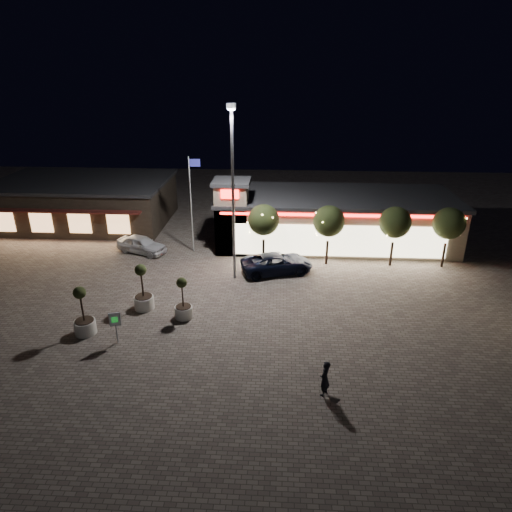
# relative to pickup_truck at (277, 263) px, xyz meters

# --- Properties ---
(ground) EXTENTS (90.00, 90.00, 0.00)m
(ground) POSITION_rel_pickup_truck_xyz_m (-5.10, -9.18, -0.75)
(ground) COLOR #73675D
(ground) RESTS_ON ground
(retail_building) EXTENTS (20.40, 8.40, 6.10)m
(retail_building) POSITION_rel_pickup_truck_xyz_m (4.40, 6.64, 1.46)
(retail_building) COLOR tan
(retail_building) RESTS_ON ground
(restaurant_building) EXTENTS (16.40, 11.00, 4.30)m
(restaurant_building) POSITION_rel_pickup_truck_xyz_m (-19.10, 10.80, 1.41)
(restaurant_building) COLOR #382D23
(restaurant_building) RESTS_ON ground
(floodlight_pole) EXTENTS (0.60, 0.40, 12.38)m
(floodlight_pole) POSITION_rel_pickup_truck_xyz_m (-3.10, -1.18, 6.27)
(floodlight_pole) COLOR gray
(floodlight_pole) RESTS_ON ground
(flagpole) EXTENTS (0.95, 0.10, 8.00)m
(flagpole) POSITION_rel_pickup_truck_xyz_m (-7.01, 3.82, 3.99)
(flagpole) COLOR white
(flagpole) RESTS_ON ground
(string_tree_a) EXTENTS (2.42, 2.42, 4.79)m
(string_tree_a) POSITION_rel_pickup_truck_xyz_m (-1.10, 1.82, 2.81)
(string_tree_a) COLOR #332319
(string_tree_a) RESTS_ON ground
(string_tree_b) EXTENTS (2.42, 2.42, 4.79)m
(string_tree_b) POSITION_rel_pickup_truck_xyz_m (3.90, 1.82, 2.81)
(string_tree_b) COLOR #332319
(string_tree_b) RESTS_ON ground
(string_tree_c) EXTENTS (2.42, 2.42, 4.79)m
(string_tree_c) POSITION_rel_pickup_truck_xyz_m (8.90, 1.82, 2.81)
(string_tree_c) COLOR #332319
(string_tree_c) RESTS_ON ground
(string_tree_d) EXTENTS (2.42, 2.42, 4.79)m
(string_tree_d) POSITION_rel_pickup_truck_xyz_m (12.90, 1.82, 2.81)
(string_tree_d) COLOR #332319
(string_tree_d) RESTS_ON ground
(pickup_truck) EXTENTS (5.91, 3.97, 1.51)m
(pickup_truck) POSITION_rel_pickup_truck_xyz_m (0.00, 0.00, 0.00)
(pickup_truck) COLOR black
(pickup_truck) RESTS_ON ground
(white_sedan) EXTENTS (4.67, 3.22, 1.48)m
(white_sedan) POSITION_rel_pickup_truck_xyz_m (-11.37, 3.25, -0.01)
(white_sedan) COLOR silver
(white_sedan) RESTS_ON ground
(pedestrian) EXTENTS (0.72, 0.81, 1.87)m
(pedestrian) POSITION_rel_pickup_truck_xyz_m (2.50, -13.75, 0.18)
(pedestrian) COLOR black
(pedestrian) RESTS_ON ground
(dog) EXTENTS (0.46, 0.24, 0.25)m
(dog) POSITION_rel_pickup_truck_xyz_m (3.00, -14.41, -0.51)
(dog) COLOR #59514C
(dog) RESTS_ON ground
(planter_left) EXTENTS (1.27, 1.27, 3.13)m
(planter_left) POSITION_rel_pickup_truck_xyz_m (-8.50, -6.04, 0.21)
(planter_left) COLOR beige
(planter_left) RESTS_ON ground
(planter_mid) EXTENTS (1.24, 1.24, 3.06)m
(planter_mid) POSITION_rel_pickup_truck_xyz_m (-11.12, -9.15, 0.19)
(planter_mid) COLOR beige
(planter_mid) RESTS_ON ground
(planter_right) EXTENTS (1.12, 1.12, 2.75)m
(planter_right) POSITION_rel_pickup_truck_xyz_m (-5.71, -7.00, 0.10)
(planter_right) COLOR beige
(planter_right) RESTS_ON ground
(valet_sign) EXTENTS (0.63, 0.22, 1.94)m
(valet_sign) POSITION_rel_pickup_truck_xyz_m (-8.91, -10.00, 0.60)
(valet_sign) COLOR gray
(valet_sign) RESTS_ON ground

